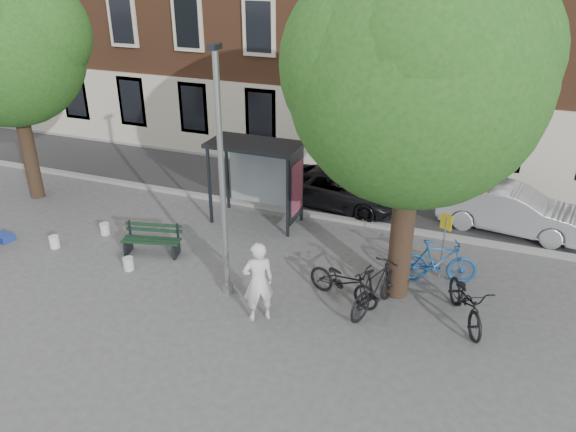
# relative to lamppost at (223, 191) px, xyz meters

# --- Properties ---
(ground) EXTENTS (90.00, 90.00, 0.00)m
(ground) POSITION_rel_lamppost_xyz_m (0.00, 0.00, -2.78)
(ground) COLOR #4C4C4F
(ground) RESTS_ON ground
(road) EXTENTS (40.00, 4.00, 0.01)m
(road) POSITION_rel_lamppost_xyz_m (0.00, 7.00, -2.78)
(road) COLOR #28282B
(road) RESTS_ON ground
(curb_near) EXTENTS (40.00, 0.25, 0.12)m
(curb_near) POSITION_rel_lamppost_xyz_m (0.00, 5.00, -2.72)
(curb_near) COLOR gray
(curb_near) RESTS_ON ground
(curb_far) EXTENTS (40.00, 0.25, 0.12)m
(curb_far) POSITION_rel_lamppost_xyz_m (0.00, 9.00, -2.72)
(curb_far) COLOR gray
(curb_far) RESTS_ON ground
(lamppost) EXTENTS (0.28, 0.35, 6.11)m
(lamppost) POSITION_rel_lamppost_xyz_m (0.00, 0.00, 0.00)
(lamppost) COLOR #9EA0A3
(lamppost) RESTS_ON ground
(tree_right) EXTENTS (5.76, 5.60, 8.20)m
(tree_right) POSITION_rel_lamppost_xyz_m (4.01, 1.38, 2.83)
(tree_right) COLOR black
(tree_right) RESTS_ON ground
(tree_left) EXTENTS (5.18, 4.86, 7.40)m
(tree_left) POSITION_rel_lamppost_xyz_m (-8.99, 2.88, 2.43)
(tree_left) COLOR black
(tree_left) RESTS_ON ground
(bus_shelter) EXTENTS (2.85, 1.45, 2.62)m
(bus_shelter) POSITION_rel_lamppost_xyz_m (-0.61, 4.11, -0.87)
(bus_shelter) COLOR #1E2328
(bus_shelter) RESTS_ON ground
(painter) EXTENTS (0.87, 0.83, 2.01)m
(painter) POSITION_rel_lamppost_xyz_m (1.20, -0.74, -1.78)
(painter) COLOR silver
(painter) RESTS_ON ground
(bench) EXTENTS (1.73, 0.91, 0.85)m
(bench) POSITION_rel_lamppost_xyz_m (-2.90, 1.01, -2.39)
(bench) COLOR #1E2328
(bench) RESTS_ON ground
(bike_a) EXTENTS (2.11, 1.27, 1.05)m
(bike_a) POSITION_rel_lamppost_xyz_m (2.82, 0.74, -2.26)
(bike_a) COLOR black
(bike_a) RESTS_ON ground
(bike_b) EXTENTS (2.07, 1.01, 1.20)m
(bike_b) POSITION_rel_lamppost_xyz_m (4.86, 2.42, -2.19)
(bike_b) COLOR #1A4D8F
(bike_b) RESTS_ON ground
(bike_c) EXTENTS (1.55, 2.26, 1.12)m
(bike_c) POSITION_rel_lamppost_xyz_m (5.70, 0.89, -2.22)
(bike_c) COLOR black
(bike_c) RESTS_ON ground
(bike_d) EXTENTS (1.23, 2.14, 1.24)m
(bike_d) POSITION_rel_lamppost_xyz_m (3.65, 0.58, -2.16)
(bike_d) COLOR black
(bike_d) RESTS_ON ground
(car_dark) EXTENTS (4.60, 2.50, 1.22)m
(car_dark) POSITION_rel_lamppost_xyz_m (1.09, 6.14, -2.17)
(car_dark) COLOR black
(car_dark) RESTS_ON ground
(car_silver) EXTENTS (4.44, 1.98, 1.42)m
(car_silver) POSITION_rel_lamppost_xyz_m (6.53, 6.25, -2.08)
(car_silver) COLOR #9D9FA4
(car_silver) RESTS_ON ground
(blue_crate) EXTENTS (0.61, 0.49, 0.20)m
(blue_crate) POSITION_rel_lamppost_xyz_m (-7.51, 0.05, -2.68)
(blue_crate) COLOR navy
(blue_crate) RESTS_ON ground
(bucket_a) EXTENTS (0.28, 0.28, 0.36)m
(bucket_a) POSITION_rel_lamppost_xyz_m (-5.77, 0.26, -2.60)
(bucket_a) COLOR white
(bucket_a) RESTS_ON ground
(bucket_b) EXTENTS (0.31, 0.31, 0.36)m
(bucket_b) POSITION_rel_lamppost_xyz_m (-4.94, 1.48, -2.60)
(bucket_b) COLOR silver
(bucket_b) RESTS_ON ground
(bucket_c) EXTENTS (0.35, 0.35, 0.36)m
(bucket_c) POSITION_rel_lamppost_xyz_m (-3.00, -0.01, -2.60)
(bucket_c) COLOR silver
(bucket_c) RESTS_ON ground
(notice_sign) EXTENTS (0.30, 0.16, 1.86)m
(notice_sign) POSITION_rel_lamppost_xyz_m (4.91, 2.65, -1.45)
(notice_sign) COLOR #9EA0A3
(notice_sign) RESTS_ON ground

